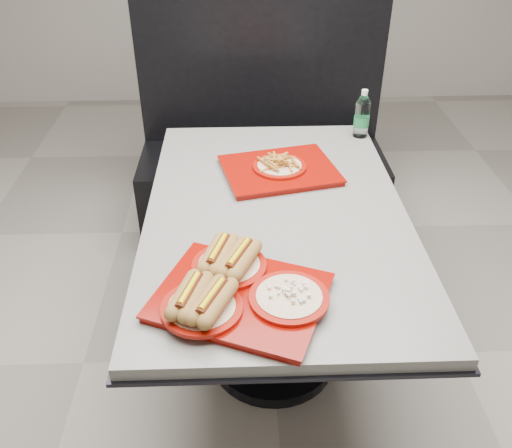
{
  "coord_description": "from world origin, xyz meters",
  "views": [
    {
      "loc": [
        -0.13,
        -1.59,
        1.77
      ],
      "look_at": [
        -0.08,
        -0.21,
        0.83
      ],
      "focal_mm": 38.0,
      "sensor_mm": 36.0,
      "label": 1
    }
  ],
  "objects_px": {
    "tray_near": "(234,288)",
    "water_bottle": "(362,116)",
    "diner_table": "(275,247)",
    "tray_far": "(279,168)",
    "booth_bench": "(262,156)"
  },
  "relations": [
    {
      "from": "tray_near",
      "to": "water_bottle",
      "type": "bearing_deg",
      "value": 62.03
    },
    {
      "from": "booth_bench",
      "to": "water_bottle",
      "type": "xyz_separation_m",
      "value": [
        0.41,
        -0.5,
        0.44
      ]
    },
    {
      "from": "diner_table",
      "to": "booth_bench",
      "type": "distance_m",
      "value": 1.11
    },
    {
      "from": "booth_bench",
      "to": "water_bottle",
      "type": "height_order",
      "value": "booth_bench"
    },
    {
      "from": "diner_table",
      "to": "tray_far",
      "type": "xyz_separation_m",
      "value": [
        0.03,
        0.26,
        0.19
      ]
    },
    {
      "from": "diner_table",
      "to": "tray_near",
      "type": "relative_size",
      "value": 2.59
    },
    {
      "from": "booth_bench",
      "to": "diner_table",
      "type": "bearing_deg",
      "value": -90.0
    },
    {
      "from": "tray_far",
      "to": "booth_bench",
      "type": "bearing_deg",
      "value": 92.0
    },
    {
      "from": "booth_bench",
      "to": "tray_far",
      "type": "height_order",
      "value": "booth_bench"
    },
    {
      "from": "diner_table",
      "to": "tray_far",
      "type": "distance_m",
      "value": 0.32
    },
    {
      "from": "booth_bench",
      "to": "tray_near",
      "type": "distance_m",
      "value": 1.6
    },
    {
      "from": "water_bottle",
      "to": "booth_bench",
      "type": "bearing_deg",
      "value": 129.0
    },
    {
      "from": "tray_far",
      "to": "water_bottle",
      "type": "height_order",
      "value": "water_bottle"
    },
    {
      "from": "diner_table",
      "to": "tray_near",
      "type": "xyz_separation_m",
      "value": [
        -0.15,
        -0.45,
        0.2
      ]
    },
    {
      "from": "booth_bench",
      "to": "water_bottle",
      "type": "distance_m",
      "value": 0.78
    }
  ]
}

